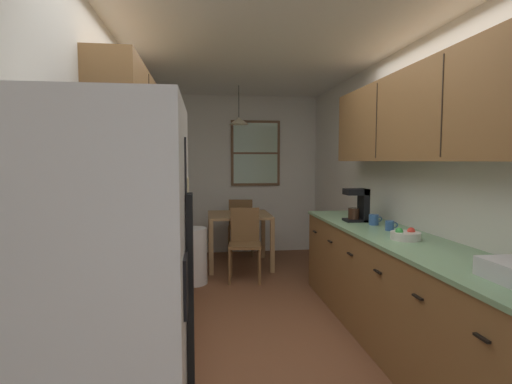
{
  "coord_description": "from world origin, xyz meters",
  "views": [
    {
      "loc": [
        -0.56,
        -2.92,
        1.5
      ],
      "look_at": [
        -0.02,
        1.16,
        1.18
      ],
      "focal_mm": 28.14,
      "sensor_mm": 36.0,
      "label": 1
    }
  ],
  "objects_px": {
    "mug_by_coffeemaker": "(374,220)",
    "fruit_bowl": "(405,235)",
    "dining_table": "(239,222)",
    "storage_canister": "(141,232)",
    "dining_chair_near": "(245,240)",
    "table_serving_bowl": "(241,211)",
    "refrigerator": "(103,318)",
    "dining_chair_far": "(241,224)",
    "coffee_maker": "(359,204)",
    "stove_range": "(130,337)",
    "trash_bin": "(193,256)",
    "microwave_over_range": "(104,127)",
    "mug_spare": "(390,226)"
  },
  "relations": [
    {
      "from": "mug_by_coffeemaker",
      "to": "fruit_bowl",
      "type": "distance_m",
      "value": 0.71
    },
    {
      "from": "microwave_over_range",
      "to": "table_serving_bowl",
      "type": "height_order",
      "value": "microwave_over_range"
    },
    {
      "from": "microwave_over_range",
      "to": "storage_canister",
      "type": "xyz_separation_m",
      "value": [
        0.11,
        0.53,
        -0.7
      ]
    },
    {
      "from": "refrigerator",
      "to": "table_serving_bowl",
      "type": "bearing_deg",
      "value": 77.04
    },
    {
      "from": "dining_table",
      "to": "coffee_maker",
      "type": "xyz_separation_m",
      "value": [
        1.03,
        -1.84,
        0.44
      ]
    },
    {
      "from": "coffee_maker",
      "to": "fruit_bowl",
      "type": "xyz_separation_m",
      "value": [
        -0.0,
        -0.95,
        -0.13
      ]
    },
    {
      "from": "dining_table",
      "to": "dining_chair_far",
      "type": "xyz_separation_m",
      "value": [
        0.08,
        0.65,
        -0.13
      ]
    },
    {
      "from": "refrigerator",
      "to": "mug_by_coffeemaker",
      "type": "height_order",
      "value": "refrigerator"
    },
    {
      "from": "microwave_over_range",
      "to": "mug_by_coffeemaker",
      "type": "bearing_deg",
      "value": 29.57
    },
    {
      "from": "microwave_over_range",
      "to": "storage_canister",
      "type": "distance_m",
      "value": 0.88
    },
    {
      "from": "dining_chair_near",
      "to": "dining_chair_far",
      "type": "bearing_deg",
      "value": 86.84
    },
    {
      "from": "dining_chair_near",
      "to": "dining_chair_far",
      "type": "xyz_separation_m",
      "value": [
        0.07,
        1.3,
        0.0
      ]
    },
    {
      "from": "stove_range",
      "to": "dining_chair_far",
      "type": "xyz_separation_m",
      "value": [
        1.02,
        3.94,
        0.03
      ]
    },
    {
      "from": "dining_table",
      "to": "dining_chair_near",
      "type": "relative_size",
      "value": 0.99
    },
    {
      "from": "storage_canister",
      "to": "coffee_maker",
      "type": "height_order",
      "value": "coffee_maker"
    },
    {
      "from": "mug_by_coffeemaker",
      "to": "table_serving_bowl",
      "type": "relative_size",
      "value": 0.61
    },
    {
      "from": "fruit_bowl",
      "to": "table_serving_bowl",
      "type": "xyz_separation_m",
      "value": [
        -1.0,
        2.85,
        -0.16
      ]
    },
    {
      "from": "dining_table",
      "to": "coffee_maker",
      "type": "relative_size",
      "value": 2.72
    },
    {
      "from": "coffee_maker",
      "to": "mug_by_coffeemaker",
      "type": "relative_size",
      "value": 2.58
    },
    {
      "from": "dining_chair_far",
      "to": "trash_bin",
      "type": "xyz_separation_m",
      "value": [
        -0.73,
        -1.42,
        -0.16
      ]
    },
    {
      "from": "refrigerator",
      "to": "dining_table",
      "type": "xyz_separation_m",
      "value": [
        0.91,
        4.0,
        -0.24
      ]
    },
    {
      "from": "dining_chair_near",
      "to": "table_serving_bowl",
      "type": "xyz_separation_m",
      "value": [
        0.01,
        0.71,
        0.28
      ]
    },
    {
      "from": "refrigerator",
      "to": "trash_bin",
      "type": "xyz_separation_m",
      "value": [
        0.27,
        3.23,
        -0.53
      ]
    },
    {
      "from": "microwave_over_range",
      "to": "dining_table",
      "type": "height_order",
      "value": "microwave_over_range"
    },
    {
      "from": "trash_bin",
      "to": "mug_by_coffeemaker",
      "type": "xyz_separation_m",
      "value": [
        1.73,
        -1.31,
        0.61
      ]
    },
    {
      "from": "refrigerator",
      "to": "dining_chair_far",
      "type": "bearing_deg",
      "value": 77.94
    },
    {
      "from": "stove_range",
      "to": "trash_bin",
      "type": "distance_m",
      "value": 2.54
    },
    {
      "from": "dining_chair_near",
      "to": "fruit_bowl",
      "type": "height_order",
      "value": "fruit_bowl"
    },
    {
      "from": "stove_range",
      "to": "mug_by_coffeemaker",
      "type": "bearing_deg",
      "value": 30.93
    },
    {
      "from": "dining_chair_near",
      "to": "fruit_bowl",
      "type": "xyz_separation_m",
      "value": [
        1.02,
        -2.13,
        0.44
      ]
    },
    {
      "from": "refrigerator",
      "to": "microwave_over_range",
      "type": "distance_m",
      "value": 1.1
    },
    {
      "from": "fruit_bowl",
      "to": "table_serving_bowl",
      "type": "bearing_deg",
      "value": 109.42
    },
    {
      "from": "mug_by_coffeemaker",
      "to": "storage_canister",
      "type": "bearing_deg",
      "value": -161.3
    },
    {
      "from": "dining_chair_near",
      "to": "coffee_maker",
      "type": "distance_m",
      "value": 1.67
    },
    {
      "from": "stove_range",
      "to": "trash_bin",
      "type": "height_order",
      "value": "stove_range"
    },
    {
      "from": "trash_bin",
      "to": "fruit_bowl",
      "type": "height_order",
      "value": "fruit_bowl"
    },
    {
      "from": "mug_by_coffeemaker",
      "to": "microwave_over_range",
      "type": "bearing_deg",
      "value": -150.43
    },
    {
      "from": "trash_bin",
      "to": "fruit_bowl",
      "type": "bearing_deg",
      "value": -50.38
    },
    {
      "from": "fruit_bowl",
      "to": "table_serving_bowl",
      "type": "relative_size",
      "value": 1.08
    },
    {
      "from": "dining_table",
      "to": "storage_canister",
      "type": "height_order",
      "value": "storage_canister"
    },
    {
      "from": "dining_table",
      "to": "dining_chair_far",
      "type": "bearing_deg",
      "value": 82.59
    },
    {
      "from": "dining_chair_near",
      "to": "storage_canister",
      "type": "distance_m",
      "value": 2.37
    },
    {
      "from": "stove_range",
      "to": "fruit_bowl",
      "type": "bearing_deg",
      "value": 14.41
    },
    {
      "from": "dining_chair_far",
      "to": "mug_by_coffeemaker",
      "type": "bearing_deg",
      "value": -69.79
    },
    {
      "from": "mug_by_coffeemaker",
      "to": "dining_chair_far",
      "type": "bearing_deg",
      "value": 110.21
    },
    {
      "from": "stove_range",
      "to": "table_serving_bowl",
      "type": "xyz_separation_m",
      "value": [
        0.96,
        3.35,
        0.31
      ]
    },
    {
      "from": "dining_chair_far",
      "to": "dining_table",
      "type": "bearing_deg",
      "value": -97.41
    },
    {
      "from": "dining_table",
      "to": "storage_canister",
      "type": "bearing_deg",
      "value": -108.81
    },
    {
      "from": "refrigerator",
      "to": "storage_canister",
      "type": "relative_size",
      "value": 8.73
    },
    {
      "from": "storage_canister",
      "to": "mug_spare",
      "type": "relative_size",
      "value": 1.78
    }
  ]
}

